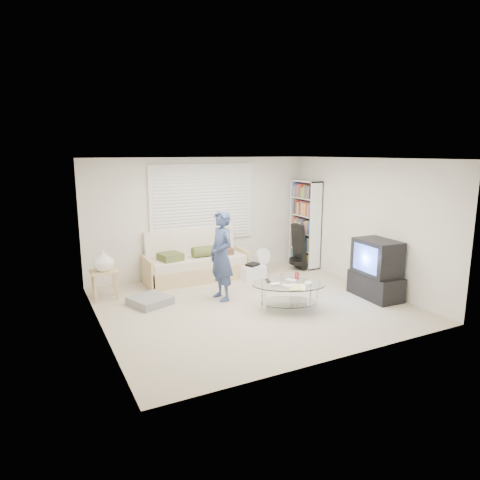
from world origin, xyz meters
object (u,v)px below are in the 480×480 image
tv_unit (376,270)px  coffee_table (289,289)px  bookshelf (305,224)px  futon_sofa (195,263)px

tv_unit → coffee_table: (-1.76, 0.17, -0.15)m
coffee_table → bookshelf: bearing=50.0°
futon_sofa → coffee_table: futon_sofa is taller
tv_unit → coffee_table: 1.77m
futon_sofa → bookshelf: bookshelf is taller
futon_sofa → tv_unit: 3.58m
futon_sofa → bookshelf: (2.64, -0.13, 0.65)m
futon_sofa → bookshelf: size_ratio=1.07×
tv_unit → coffee_table: tv_unit is taller
bookshelf → tv_unit: bookshelf is taller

